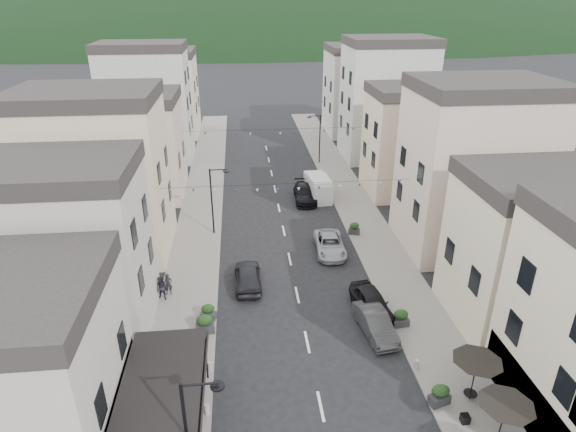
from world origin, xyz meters
The scene contains 26 objects.
sidewalk_left centered at (-7.50, 32.00, 0.06)m, with size 4.00×76.00×0.12m, color slate.
sidewalk_right centered at (7.50, 32.00, 0.06)m, with size 4.00×76.00×0.12m, color slate.
hill_backdrop centered at (0.00, 300.00, 0.00)m, with size 640.00×360.00×70.00m, color black.
boutique_awning centered at (-7.25, 5.00, 3.11)m, with size 3.77×7.50×3.28m.
buildings_row_left centered at (-14.50, 37.75, 6.12)m, with size 10.20×54.16×14.00m.
buildings_row_right centered at (14.50, 36.59, 6.32)m, with size 10.20×54.16×14.50m.
cafe_terrace centered at (7.70, 2.80, 2.36)m, with size 2.50×8.10×2.53m.
streetlamp_left_near centered at (-5.82, 2.00, 3.70)m, with size 1.70×0.56×6.00m.
streetlamp_left_far centered at (-5.82, 26.00, 3.70)m, with size 1.70×0.56×6.00m.
streetlamp_right_far centered at (5.82, 44.00, 3.70)m, with size 1.70×0.56×6.00m.
bollards centered at (0.00, 5.50, 0.42)m, with size 11.66×10.26×0.60m.
bunting_near centered at (0.00, 22.00, 5.65)m, with size 19.00×0.28×0.62m.
bunting_far centered at (0.00, 38.00, 5.65)m, with size 19.00×0.28×0.62m.
parked_car_a centered at (4.60, 13.55, 0.77)m, with size 1.81×4.51×1.54m, color black.
parked_car_b centered at (4.28, 11.41, 0.71)m, with size 1.51×4.32×1.42m, color #323235.
parked_car_c centered at (3.34, 21.81, 0.69)m, with size 2.28×4.95×1.38m, color #999DA1.
parked_car_d centered at (2.80, 32.66, 0.76)m, with size 2.12×5.22×1.51m, color black.
parked_car_e centered at (-3.36, 17.55, 0.78)m, with size 1.85×4.60×1.57m, color black.
delivery_van centered at (4.21, 33.25, 1.16)m, with size 2.32×5.07×2.37m.
pedestrian_a centered at (-8.86, 16.88, 0.91)m, with size 0.57×0.38×1.57m, color black.
pedestrian_b centered at (-9.20, 16.25, 1.00)m, with size 0.85×0.67×1.76m, color black.
planter_la centered at (-6.00, 13.75, 0.65)m, with size 1.08×0.79×1.09m.
planter_lb centered at (-6.14, 12.43, 0.74)m, with size 1.19×0.73×1.27m.
planter_ra centered at (6.00, 5.48, 0.70)m, with size 1.19×0.87×1.19m.
planter_rb centered at (6.00, 11.84, 0.69)m, with size 1.08×0.64×1.17m.
planter_rc centered at (6.00, 24.58, 0.64)m, with size 1.08×0.81×1.07m.
Camera 1 is at (-3.51, -11.84, 19.14)m, focal length 30.00 mm.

